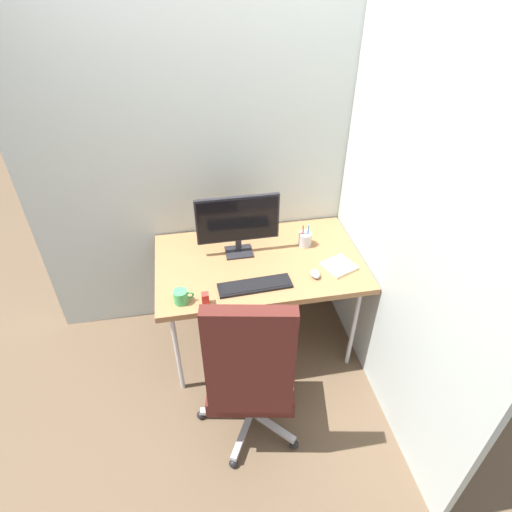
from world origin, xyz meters
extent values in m
plane|color=brown|center=(0.00, 0.00, 0.00)|extent=(8.00, 8.00, 0.00)
cube|color=#B7C1BC|center=(0.00, 0.43, 1.40)|extent=(2.82, 0.04, 2.80)
cube|color=#B7C1BC|center=(0.68, -0.22, 1.40)|extent=(0.04, 2.32, 2.80)
cube|color=#996B42|center=(0.00, 0.00, 0.72)|extent=(1.30, 0.79, 0.04)
cylinder|color=silver|center=(-0.57, -0.32, 0.35)|extent=(0.03, 0.03, 0.70)
cylinder|color=silver|center=(0.57, -0.32, 0.35)|extent=(0.03, 0.03, 0.70)
cylinder|color=silver|center=(-0.57, 0.32, 0.35)|extent=(0.03, 0.03, 0.70)
cylinder|color=silver|center=(0.57, 0.32, 0.35)|extent=(0.03, 0.03, 0.70)
sphere|color=black|center=(-0.47, -0.56, 0.03)|extent=(0.05, 0.05, 0.05)
cube|color=#B2B5BA|center=(-0.32, -0.59, 0.07)|extent=(0.31, 0.09, 0.03)
sphere|color=black|center=(-0.31, -0.90, 0.03)|extent=(0.05, 0.05, 0.05)
cube|color=#B2B5BA|center=(-0.24, -0.76, 0.07)|extent=(0.18, 0.29, 0.03)
sphere|color=black|center=(0.05, -0.85, 0.03)|extent=(0.05, 0.05, 0.05)
cube|color=#B2B5BA|center=(-0.05, -0.74, 0.07)|extent=(0.24, 0.25, 0.03)
sphere|color=black|center=(0.12, -0.49, 0.03)|extent=(0.05, 0.05, 0.05)
cube|color=#B2B5BA|center=(-0.02, -0.55, 0.07)|extent=(0.30, 0.17, 0.03)
sphere|color=black|center=(-0.20, -0.31, 0.03)|extent=(0.05, 0.05, 0.05)
cube|color=#B2B5BA|center=(-0.18, -0.47, 0.07)|extent=(0.07, 0.32, 0.03)
cylinder|color=#B2B5BA|center=(-0.16, -0.62, 0.23)|extent=(0.04, 0.04, 0.29)
cube|color=#4C1E19|center=(-0.16, -0.62, 0.42)|extent=(0.54, 0.54, 0.10)
cube|color=#4C1E19|center=(-0.20, -0.84, 0.82)|extent=(0.42, 0.15, 0.69)
cube|color=black|center=(-0.11, 0.10, 0.75)|extent=(0.17, 0.14, 0.01)
cube|color=black|center=(-0.11, 0.11, 0.80)|extent=(0.04, 0.02, 0.09)
cube|color=black|center=(-0.11, 0.11, 0.99)|extent=(0.52, 0.02, 0.31)
cube|color=black|center=(-0.11, 0.10, 0.99)|extent=(0.49, 0.01, 0.29)
cube|color=black|center=(-0.07, -0.24, 0.75)|extent=(0.44, 0.14, 0.02)
cube|color=black|center=(-0.07, -0.24, 0.76)|extent=(0.40, 0.11, 0.00)
ellipsoid|color=#9EA0A5|center=(0.30, -0.21, 0.76)|extent=(0.06, 0.09, 0.04)
cylinder|color=#B2B5BA|center=(0.33, 0.11, 0.79)|extent=(0.09, 0.09, 0.09)
cylinder|color=silver|center=(0.32, 0.11, 0.84)|extent=(0.03, 0.01, 0.11)
cylinder|color=silver|center=(0.34, 0.11, 0.84)|extent=(0.03, 0.01, 0.11)
torus|color=red|center=(0.33, 0.11, 0.80)|extent=(0.04, 0.04, 0.01)
cylinder|color=red|center=(0.31, 0.11, 0.83)|extent=(0.02, 0.02, 0.13)
cylinder|color=#337FD8|center=(0.34, 0.10, 0.84)|extent=(0.01, 0.02, 0.14)
cube|color=beige|center=(0.47, -0.16, 0.75)|extent=(0.22, 0.22, 0.02)
cylinder|color=#3FAD59|center=(-0.50, -0.29, 0.78)|extent=(0.08, 0.08, 0.08)
torus|color=#3FAD59|center=(-0.45, -0.29, 0.78)|extent=(0.05, 0.01, 0.05)
cube|color=red|center=(-0.37, -0.33, 0.78)|extent=(0.04, 0.04, 0.07)
camera|label=1|loc=(-0.40, -2.09, 2.42)|focal=30.11mm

